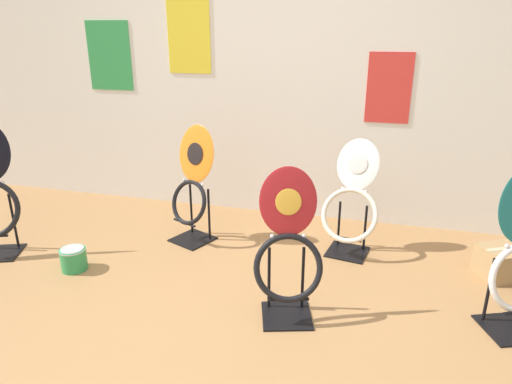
# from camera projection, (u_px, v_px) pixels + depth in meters

# --- Properties ---
(ground_plane) EXTENTS (14.00, 14.00, 0.00)m
(ground_plane) POSITION_uv_depth(u_px,v_px,m) (168.00, 370.00, 2.21)
(ground_plane) COLOR #A37547
(wall_back) EXTENTS (8.00, 0.07, 2.60)m
(wall_back) POSITION_uv_depth(u_px,v_px,m) (272.00, 62.00, 3.71)
(wall_back) COLOR silver
(wall_back) RESTS_ON ground_plane
(toilet_seat_display_white_plain) EXTENTS (0.44, 0.42, 0.82)m
(toilet_seat_display_white_plain) POSITION_uv_depth(u_px,v_px,m) (352.00, 203.00, 3.26)
(toilet_seat_display_white_plain) COLOR black
(toilet_seat_display_white_plain) RESTS_ON ground_plane
(toilet_seat_display_orange_sun) EXTENTS (0.41, 0.38, 0.89)m
(toilet_seat_display_orange_sun) POSITION_uv_depth(u_px,v_px,m) (193.00, 186.00, 3.44)
(toilet_seat_display_orange_sun) COLOR black
(toilet_seat_display_orange_sun) RESTS_ON ground_plane
(toilet_seat_display_crimson_swirl) EXTENTS (0.41, 0.35, 0.87)m
(toilet_seat_display_crimson_swirl) POSITION_uv_depth(u_px,v_px,m) (288.00, 254.00, 2.50)
(toilet_seat_display_crimson_swirl) COLOR black
(toilet_seat_display_crimson_swirl) RESTS_ON ground_plane
(paint_can) EXTENTS (0.18, 0.18, 0.16)m
(paint_can) POSITION_uv_depth(u_px,v_px,m) (74.00, 258.00, 3.11)
(paint_can) COLOR #2D8E4C
(paint_can) RESTS_ON ground_plane
(storage_box) EXTENTS (0.45, 0.39, 0.20)m
(storage_box) POSITION_uv_depth(u_px,v_px,m) (509.00, 261.00, 3.03)
(storage_box) COLOR #A37F51
(storage_box) RESTS_ON ground_plane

